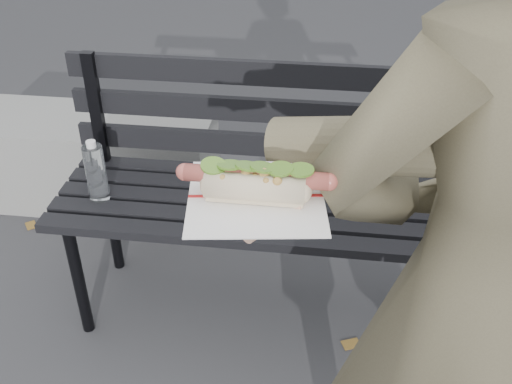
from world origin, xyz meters
The scene contains 4 objects.
park_bench centered at (-0.07, 0.98, 0.52)m, with size 1.50×0.44×0.88m.
concrete_block centered at (-1.04, 1.55, 0.20)m, with size 1.20×0.40×0.40m, color slate.
person centered at (0.33, 0.11, 0.86)m, with size 0.63×0.41×1.72m, color brown.
held_hotdog centered at (0.14, 0.09, 1.14)m, with size 0.62×0.30×0.20m.
Camera 1 is at (0.05, -0.66, 1.57)m, focal length 42.00 mm.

